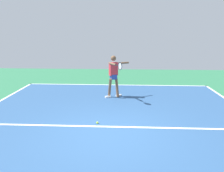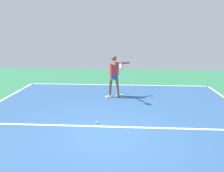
# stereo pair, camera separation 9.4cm
# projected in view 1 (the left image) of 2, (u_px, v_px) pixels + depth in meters

# --- Properties ---
(ground_plane) EXTENTS (21.55, 21.55, 0.00)m
(ground_plane) POSITION_uv_depth(u_px,v_px,m) (110.00, 134.00, 6.08)
(ground_plane) COLOR #2D754C
(court_surface) EXTENTS (9.18, 11.63, 0.00)m
(court_surface) POSITION_uv_depth(u_px,v_px,m) (110.00, 134.00, 6.08)
(court_surface) COLOR #2D5484
(court_surface) RESTS_ON ground_plane
(court_line_baseline_near) EXTENTS (9.18, 0.10, 0.01)m
(court_line_baseline_near) POSITION_uv_depth(u_px,v_px,m) (117.00, 85.00, 11.68)
(court_line_baseline_near) COLOR white
(court_line_baseline_near) RESTS_ON ground_plane
(court_line_service) EXTENTS (6.88, 0.10, 0.01)m
(court_line_service) POSITION_uv_depth(u_px,v_px,m) (111.00, 127.00, 6.54)
(court_line_service) COLOR white
(court_line_service) RESTS_ON ground_plane
(court_line_centre_mark) EXTENTS (0.10, 0.30, 0.01)m
(court_line_centre_mark) POSITION_uv_depth(u_px,v_px,m) (117.00, 86.00, 11.48)
(court_line_centre_mark) COLOR white
(court_line_centre_mark) RESTS_ON ground_plane
(tennis_player) EXTENTS (0.99, 1.37, 1.75)m
(tennis_player) POSITION_uv_depth(u_px,v_px,m) (114.00, 74.00, 9.28)
(tennis_player) COLOR brown
(tennis_player) RESTS_ON ground_plane
(tennis_ball_near_player) EXTENTS (0.07, 0.07, 0.07)m
(tennis_ball_near_player) POSITION_uv_depth(u_px,v_px,m) (97.00, 123.00, 6.75)
(tennis_ball_near_player) COLOR #C6E53D
(tennis_ball_near_player) RESTS_ON ground_plane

